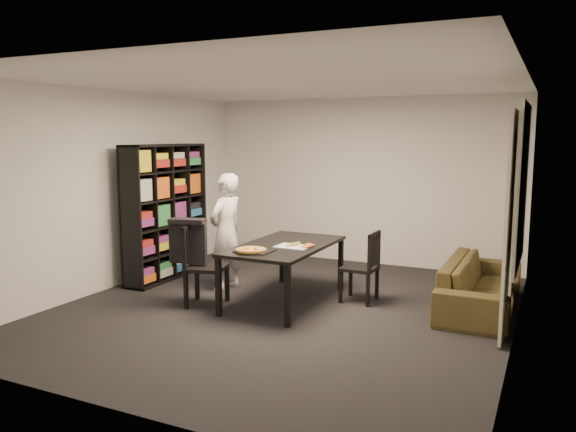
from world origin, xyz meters
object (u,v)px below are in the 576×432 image
at_px(person, 226,232).
at_px(dining_table, 284,250).
at_px(baking_tray, 255,251).
at_px(sofa, 481,285).
at_px(chair_left, 199,260).
at_px(chair_right, 366,262).
at_px(pepperoni_pizza, 251,250).
at_px(bookshelf, 166,212).

bearing_deg(person, dining_table, 87.72).
height_order(baking_tray, sofa, baking_tray).
xyz_separation_m(baking_tray, sofa, (2.32, 1.26, -0.43)).
xyz_separation_m(chair_left, chair_right, (1.77, 0.96, -0.05)).
bearing_deg(pepperoni_pizza, chair_right, 43.70).
height_order(dining_table, sofa, dining_table).
height_order(dining_table, person, person).
bearing_deg(bookshelf, pepperoni_pizza, -25.89).
height_order(dining_table, chair_left, chair_left).
bearing_deg(chair_left, pepperoni_pizza, -107.39).
relative_size(bookshelf, pepperoni_pizza, 5.43).
distance_m(chair_left, sofa, 3.34).
bearing_deg(chair_left, bookshelf, 37.47).
xyz_separation_m(dining_table, chair_right, (0.90, 0.42, -0.15)).
bearing_deg(dining_table, pepperoni_pizza, -103.93).
relative_size(person, baking_tray, 3.85).
height_order(bookshelf, pepperoni_pizza, bookshelf).
distance_m(chair_left, person, 0.76).
bearing_deg(person, pepperoni_pizza, 55.16).
bearing_deg(person, chair_left, 13.91).
height_order(chair_right, sofa, chair_right).
relative_size(chair_left, chair_right, 1.11).
bearing_deg(sofa, chair_left, 112.88).
distance_m(dining_table, baking_tray, 0.53).
bearing_deg(sofa, dining_table, 108.86).
xyz_separation_m(chair_left, sofa, (3.07, 1.29, -0.26)).
relative_size(person, sofa, 0.78).
height_order(pepperoni_pizza, sofa, pepperoni_pizza).
relative_size(dining_table, pepperoni_pizza, 4.91).
distance_m(dining_table, pepperoni_pizza, 0.60).
bearing_deg(person, chair_right, 106.08).
bearing_deg(person, sofa, 108.97).
bearing_deg(baking_tray, pepperoni_pizza, -104.19).
height_order(chair_right, pepperoni_pizza, chair_right).
relative_size(dining_table, person, 1.12).
distance_m(pepperoni_pizza, sofa, 2.73).
bearing_deg(sofa, person, 100.28).
height_order(chair_right, baking_tray, chair_right).
height_order(chair_left, pepperoni_pizza, chair_left).
height_order(baking_tray, pepperoni_pizza, pepperoni_pizza).
distance_m(chair_right, pepperoni_pizza, 1.46).
bearing_deg(pepperoni_pizza, chair_left, 177.72).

